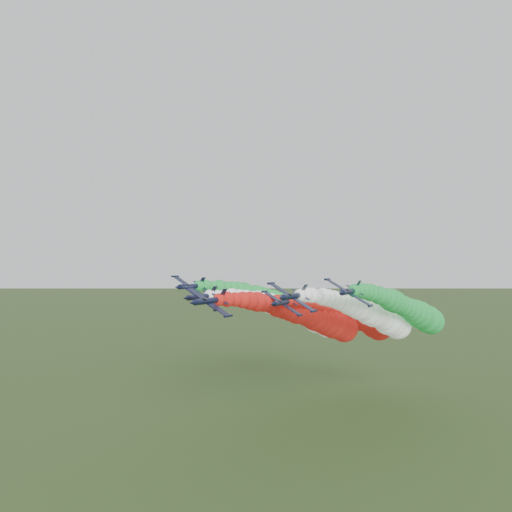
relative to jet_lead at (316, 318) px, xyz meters
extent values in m
plane|color=#394F23|center=(-4.82, -36.23, -29.29)|extent=(3000.00, 3000.00, 0.00)
cylinder|color=black|center=(-4.30, -48.05, 7.59)|extent=(1.62, 9.70, 1.62)
cone|color=black|center=(-4.30, -53.76, 7.59)|extent=(1.47, 1.94, 1.47)
cone|color=black|center=(-4.30, -42.77, 7.59)|extent=(1.47, 0.97, 1.47)
ellipsoid|color=black|center=(-4.09, -50.20, 7.96)|extent=(1.09, 2.03, 1.00)
cube|color=black|center=(-4.38, -48.26, 7.45)|extent=(9.04, 2.05, 5.26)
cylinder|color=black|center=(-8.87, -48.26, 10.02)|extent=(0.65, 2.80, 0.65)
cylinder|color=black|center=(0.10, -48.26, 4.87)|extent=(0.65, 2.80, 0.65)
cube|color=black|center=(-3.69, -43.95, 8.66)|extent=(1.36, 1.62, 2.22)
cube|color=black|center=(-4.22, -43.95, 7.73)|extent=(3.60, 1.19, 2.13)
sphere|color=red|center=(-4.30, -44.28, 7.59)|extent=(2.58, 2.58, 2.58)
sphere|color=red|center=(-4.28, -41.08, 7.48)|extent=(3.22, 3.22, 3.22)
sphere|color=red|center=(-4.22, -37.88, 7.26)|extent=(3.08, 3.08, 3.08)
sphere|color=red|center=(-4.12, -34.68, 6.96)|extent=(3.63, 3.63, 3.63)
sphere|color=red|center=(-3.98, -31.48, 6.60)|extent=(4.12, 4.12, 4.12)
sphere|color=red|center=(-3.79, -28.28, 6.17)|extent=(4.56, 4.56, 4.56)
sphere|color=red|center=(-3.57, -25.08, 5.69)|extent=(4.20, 4.20, 4.20)
sphere|color=red|center=(-3.30, -21.88, 5.16)|extent=(4.42, 4.42, 4.42)
sphere|color=red|center=(-3.00, -18.68, 4.58)|extent=(5.54, 5.54, 5.54)
sphere|color=red|center=(-2.65, -15.48, 3.96)|extent=(5.80, 5.80, 5.80)
sphere|color=red|center=(-2.26, -12.28, 3.30)|extent=(6.16, 6.16, 6.16)
sphere|color=red|center=(-1.83, -9.08, 2.59)|extent=(6.67, 6.67, 6.67)
sphere|color=red|center=(-1.36, -5.88, 1.84)|extent=(6.24, 6.24, 6.24)
sphere|color=red|center=(-0.85, -2.68, 1.06)|extent=(6.72, 6.72, 6.72)
sphere|color=red|center=(-0.30, 0.51, 0.24)|extent=(7.66, 7.66, 7.66)
sphere|color=red|center=(0.29, 3.71, -0.62)|extent=(7.70, 7.70, 7.70)
sphere|color=red|center=(0.93, 6.91, -1.51)|extent=(8.27, 8.27, 8.27)
sphere|color=red|center=(1.60, 10.11, -2.44)|extent=(8.51, 8.51, 8.51)
sphere|color=red|center=(2.31, 13.31, -3.40)|extent=(8.08, 8.08, 8.08)
sphere|color=red|center=(3.07, 16.51, -4.39)|extent=(8.34, 8.34, 8.34)
cylinder|color=black|center=(-12.64, -38.12, 7.62)|extent=(1.62, 9.70, 1.62)
cone|color=black|center=(-12.64, -43.83, 7.62)|extent=(1.47, 1.94, 1.47)
cone|color=black|center=(-12.64, -32.84, 7.62)|extent=(1.47, 0.97, 1.47)
ellipsoid|color=black|center=(-12.42, -40.27, 7.99)|extent=(1.09, 2.03, 1.00)
cube|color=black|center=(-12.72, -38.33, 7.48)|extent=(9.04, 2.05, 5.26)
cylinder|color=black|center=(-17.20, -38.33, 10.06)|extent=(0.65, 2.80, 0.65)
cylinder|color=black|center=(-8.23, -38.33, 4.91)|extent=(0.65, 2.80, 0.65)
cube|color=black|center=(-12.02, -34.02, 8.70)|extent=(1.36, 1.62, 2.22)
cube|color=black|center=(-12.56, -34.02, 7.76)|extent=(3.60, 1.19, 2.13)
sphere|color=white|center=(-12.64, -34.35, 7.62)|extent=(2.76, 2.76, 2.76)
sphere|color=white|center=(-12.62, -31.15, 7.51)|extent=(2.60, 2.60, 2.60)
sphere|color=white|center=(-12.56, -27.95, 7.29)|extent=(3.12, 3.12, 3.12)
sphere|color=white|center=(-12.45, -24.75, 7.00)|extent=(3.90, 3.90, 3.90)
sphere|color=white|center=(-12.31, -21.55, 6.63)|extent=(3.91, 3.91, 3.91)
sphere|color=white|center=(-12.13, -18.35, 6.21)|extent=(4.25, 4.25, 4.25)
sphere|color=white|center=(-11.90, -15.15, 5.73)|extent=(4.36, 4.36, 4.36)
sphere|color=white|center=(-11.64, -11.95, 5.20)|extent=(5.38, 5.38, 5.38)
sphere|color=white|center=(-11.33, -8.75, 4.62)|extent=(5.05, 5.05, 5.05)
sphere|color=white|center=(-10.98, -5.55, 4.00)|extent=(5.73, 5.73, 5.73)
sphere|color=white|center=(-10.59, -2.35, 3.33)|extent=(5.57, 5.57, 5.57)
sphere|color=white|center=(-10.17, 0.85, 2.62)|extent=(5.47, 5.47, 5.47)
sphere|color=white|center=(-9.70, 4.05, 1.88)|extent=(6.18, 6.18, 6.18)
sphere|color=white|center=(-9.19, 7.25, 1.09)|extent=(6.17, 6.17, 6.17)
sphere|color=white|center=(-8.63, 10.45, 0.27)|extent=(6.99, 6.99, 6.99)
sphere|color=white|center=(-8.04, 13.65, -0.59)|extent=(6.78, 6.78, 6.78)
sphere|color=white|center=(-7.41, 16.85, -1.48)|extent=(6.77, 6.77, 6.77)
sphere|color=white|center=(-6.73, 20.04, -2.41)|extent=(8.94, 8.94, 8.94)
sphere|color=white|center=(-6.02, 23.24, -3.37)|extent=(8.16, 8.16, 8.16)
sphere|color=white|center=(-5.26, 26.44, -4.36)|extent=(9.31, 9.31, 9.31)
cylinder|color=black|center=(9.98, -40.29, 8.45)|extent=(1.62, 9.70, 1.62)
cone|color=black|center=(9.98, -46.01, 8.45)|extent=(1.47, 1.94, 1.47)
cone|color=black|center=(9.98, -35.02, 8.45)|extent=(1.47, 0.97, 1.47)
ellipsoid|color=black|center=(10.20, -42.45, 8.82)|extent=(1.09, 2.03, 1.00)
cube|color=black|center=(9.90, -40.51, 8.31)|extent=(9.04, 2.05, 5.26)
cylinder|color=black|center=(5.42, -40.51, 10.88)|extent=(0.65, 2.80, 0.65)
cylinder|color=black|center=(14.39, -40.51, 5.73)|extent=(0.65, 2.80, 0.65)
cube|color=black|center=(10.60, -36.20, 9.52)|extent=(1.36, 1.62, 2.22)
cube|color=black|center=(10.06, -36.20, 8.59)|extent=(3.60, 1.19, 2.13)
sphere|color=white|center=(9.98, -36.52, 8.45)|extent=(2.56, 2.56, 2.56)
sphere|color=white|center=(10.00, -33.32, 8.34)|extent=(3.08, 3.08, 3.08)
sphere|color=white|center=(10.07, -30.12, 8.12)|extent=(3.28, 3.28, 3.28)
sphere|color=white|center=(10.17, -26.93, 7.82)|extent=(3.06, 3.06, 3.06)
sphere|color=white|center=(10.31, -23.73, 7.46)|extent=(3.91, 3.91, 3.91)
sphere|color=white|center=(10.49, -20.53, 7.03)|extent=(3.98, 3.98, 3.98)
sphere|color=white|center=(10.72, -17.33, 6.55)|extent=(4.13, 4.13, 4.13)
sphere|color=white|center=(10.98, -14.13, 6.02)|extent=(4.47, 4.47, 4.47)
sphere|color=white|center=(11.29, -10.93, 5.45)|extent=(4.77, 4.77, 4.77)
sphere|color=white|center=(11.64, -7.73, 4.82)|extent=(5.54, 5.54, 5.54)
sphere|color=white|center=(12.03, -4.53, 4.16)|extent=(5.84, 5.84, 5.84)
sphere|color=white|center=(12.46, -1.33, 3.45)|extent=(6.34, 6.34, 6.34)
sphere|color=white|center=(12.93, 1.87, 2.71)|extent=(5.71, 5.71, 5.71)
sphere|color=white|center=(13.44, 5.07, 1.92)|extent=(7.27, 7.27, 7.27)
sphere|color=white|center=(13.99, 8.27, 1.10)|extent=(7.33, 7.33, 7.33)
sphere|color=white|center=(14.58, 11.47, 0.24)|extent=(6.57, 6.57, 6.57)
sphere|color=white|center=(15.21, 14.67, -0.65)|extent=(7.07, 7.07, 7.07)
sphere|color=white|center=(15.89, 17.87, -1.58)|extent=(8.41, 8.41, 8.41)
sphere|color=white|center=(16.60, 21.07, -2.54)|extent=(8.02, 8.02, 8.02)
sphere|color=white|center=(17.36, 24.26, -3.53)|extent=(8.38, 8.38, 8.38)
cylinder|color=black|center=(-22.88, -26.99, 9.31)|extent=(1.62, 9.70, 1.62)
cone|color=black|center=(-22.88, -32.70, 9.31)|extent=(1.47, 1.94, 1.47)
cone|color=black|center=(-22.88, -21.71, 9.31)|extent=(1.47, 0.97, 1.47)
ellipsoid|color=black|center=(-22.66, -29.15, 9.69)|extent=(1.09, 2.03, 1.00)
cube|color=black|center=(-22.96, -27.21, 9.17)|extent=(9.04, 2.05, 5.26)
cylinder|color=black|center=(-27.44, -27.21, 11.75)|extent=(0.65, 2.80, 0.65)
cylinder|color=black|center=(-18.47, -27.21, 6.60)|extent=(0.65, 2.80, 0.65)
cube|color=black|center=(-22.26, -22.90, 10.39)|extent=(1.36, 1.62, 2.22)
cube|color=black|center=(-22.80, -22.90, 9.45)|extent=(3.60, 1.19, 2.13)
sphere|color=green|center=(-22.88, -23.22, 9.31)|extent=(2.81, 2.81, 2.81)
sphere|color=green|center=(-22.86, -20.02, 9.20)|extent=(3.15, 3.15, 3.15)
sphere|color=green|center=(-22.80, -16.82, 8.99)|extent=(2.84, 2.84, 2.84)
sphere|color=green|center=(-22.69, -13.62, 8.69)|extent=(3.92, 3.92, 3.92)
sphere|color=green|center=(-22.55, -10.42, 8.32)|extent=(3.66, 3.66, 3.66)
sphere|color=green|center=(-22.37, -7.22, 7.90)|extent=(4.24, 4.24, 4.24)
sphere|color=green|center=(-22.14, -4.02, 7.42)|extent=(4.93, 4.93, 4.93)
sphere|color=green|center=(-21.88, -0.82, 6.89)|extent=(5.42, 5.42, 5.42)
sphere|color=green|center=(-21.57, 2.38, 6.31)|extent=(4.68, 4.68, 4.68)
sphere|color=green|center=(-21.22, 5.58, 5.69)|extent=(5.78, 5.78, 5.78)
sphere|color=green|center=(-20.84, 8.77, 5.02)|extent=(6.02, 6.02, 6.02)
sphere|color=green|center=(-20.41, 11.97, 4.31)|extent=(5.88, 5.88, 5.88)
sphere|color=green|center=(-19.94, 15.17, 3.57)|extent=(6.43, 6.43, 6.43)
sphere|color=green|center=(-19.43, 18.37, 2.78)|extent=(6.41, 6.41, 6.41)
sphere|color=green|center=(-18.87, 21.57, 1.96)|extent=(6.78, 6.78, 6.78)
sphere|color=green|center=(-18.28, 24.77, 1.10)|extent=(8.05, 8.05, 8.05)
sphere|color=green|center=(-17.65, 27.97, 0.21)|extent=(7.97, 7.97, 7.97)
sphere|color=green|center=(-16.98, 31.17, -0.72)|extent=(8.29, 8.29, 8.29)
sphere|color=green|center=(-16.26, 34.37, -1.68)|extent=(9.11, 9.11, 9.11)
sphere|color=green|center=(-15.50, 37.57, -2.67)|extent=(9.23, 9.23, 9.23)
cylinder|color=black|center=(18.48, -31.04, 9.12)|extent=(1.62, 9.70, 1.62)
cone|color=black|center=(18.48, -36.75, 9.12)|extent=(1.47, 1.94, 1.47)
cone|color=black|center=(18.48, -25.76, 9.12)|extent=(1.47, 0.97, 1.47)
ellipsoid|color=black|center=(18.69, -33.19, 9.50)|extent=(1.09, 2.03, 1.00)
cube|color=black|center=(18.40, -31.26, 8.98)|extent=(9.04, 2.05, 5.26)
cylinder|color=black|center=(13.91, -31.26, 11.56)|extent=(0.65, 2.80, 0.65)
cylinder|color=black|center=(22.88, -31.26, 6.41)|extent=(0.65, 2.80, 0.65)
cube|color=black|center=(19.09, -26.95, 10.20)|extent=(1.36, 1.62, 2.22)
cube|color=black|center=(18.56, -26.95, 9.27)|extent=(3.60, 1.19, 2.13)
sphere|color=green|center=(18.48, -27.27, 9.12)|extent=(2.82, 2.82, 2.82)
sphere|color=green|center=(18.50, -24.07, 9.02)|extent=(3.05, 3.05, 3.05)
sphere|color=green|center=(18.56, -20.87, 8.80)|extent=(3.47, 3.47, 3.47)
sphere|color=green|center=(18.66, -17.67, 8.50)|extent=(3.75, 3.75, 3.75)
sphere|color=green|center=(18.80, -14.47, 8.13)|extent=(4.13, 4.13, 4.13)
sphere|color=green|center=(18.99, -11.27, 7.71)|extent=(3.98, 3.98, 3.98)
sphere|color=green|center=(19.21, -8.07, 7.23)|extent=(4.52, 4.52, 4.52)
sphere|color=green|center=(19.48, -4.87, 6.70)|extent=(4.36, 4.36, 4.36)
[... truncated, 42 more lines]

